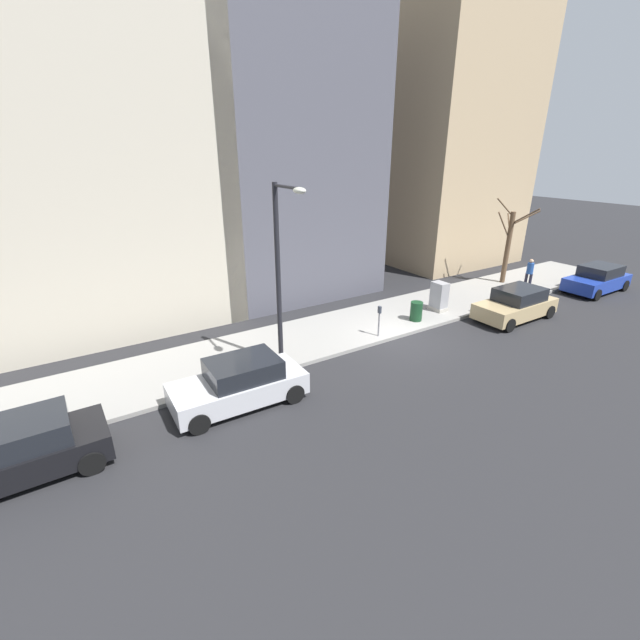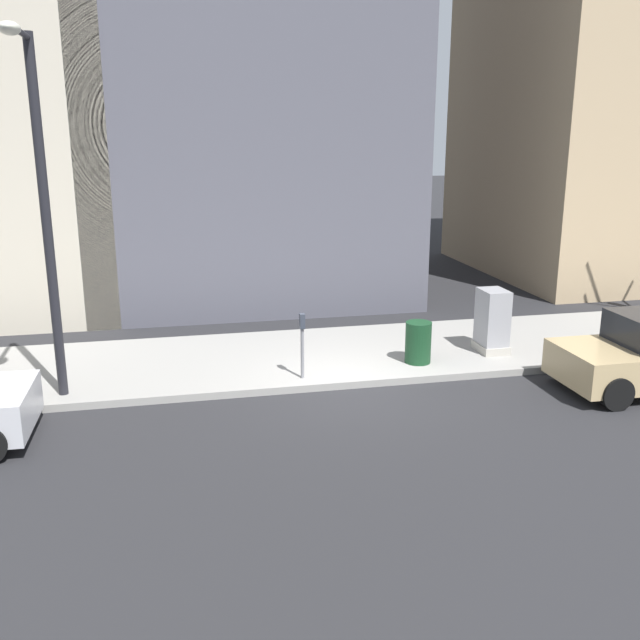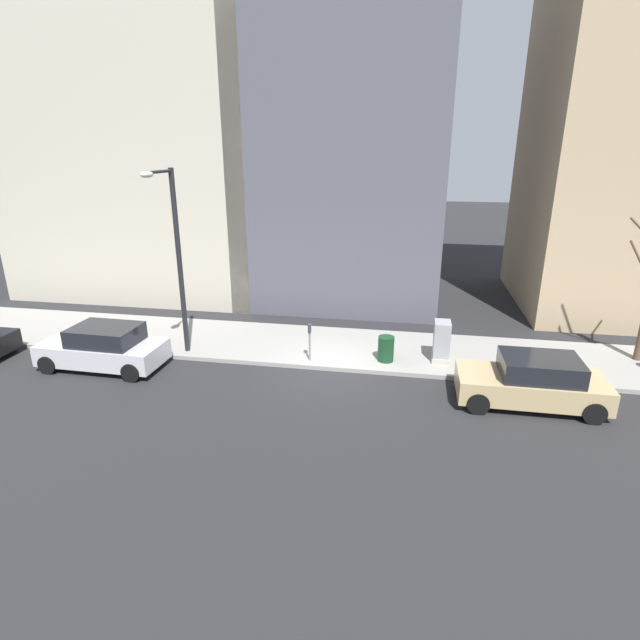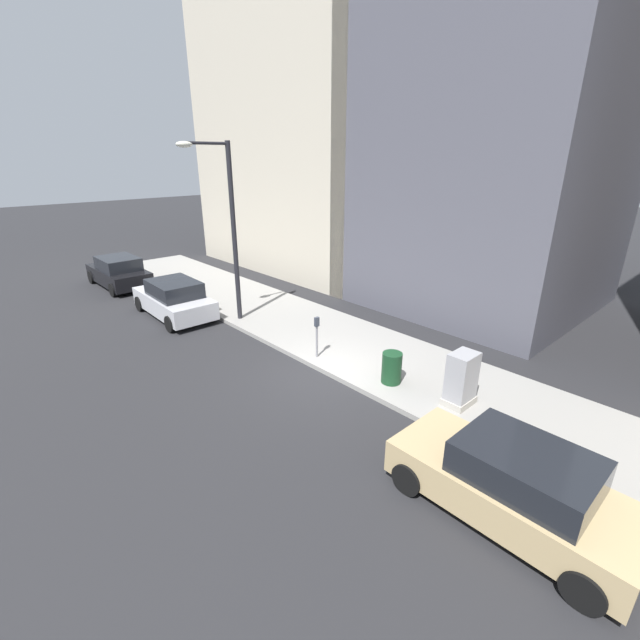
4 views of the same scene
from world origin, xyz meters
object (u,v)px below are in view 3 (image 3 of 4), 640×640
(parked_car_silver, at_px, (104,348))
(office_tower_right, at_px, (161,49))
(utility_box, at_px, (441,342))
(office_block_center, at_px, (347,143))
(streetlamp, at_px, (175,248))
(parked_car_tan, at_px, (533,382))
(parking_meter, at_px, (310,338))
(trash_bin, at_px, (386,349))

(parked_car_silver, height_order, office_tower_right, office_tower_right)
(utility_box, height_order, office_block_center, office_block_center)
(streetlamp, relative_size, office_block_center, 0.43)
(parked_car_tan, height_order, office_block_center, office_block_center)
(parking_meter, height_order, utility_box, utility_box)
(utility_box, relative_size, office_tower_right, 0.06)
(parked_car_silver, distance_m, office_tower_right, 17.50)
(parked_car_tan, distance_m, streetlamp, 12.24)
(office_tower_right, bearing_deg, parking_meter, -138.27)
(office_block_center, bearing_deg, parking_meter, -179.71)
(office_block_center, height_order, office_tower_right, office_tower_right)
(parking_meter, xyz_separation_m, office_block_center, (9.69, 0.05, 6.50))
(streetlamp, bearing_deg, trash_bin, -85.15)
(trash_bin, bearing_deg, utility_box, -78.11)
(parking_meter, distance_m, utility_box, 4.61)
(utility_box, bearing_deg, parked_car_tan, -135.38)
(parked_car_silver, relative_size, streetlamp, 0.65)
(parked_car_tan, height_order, utility_box, utility_box)
(parked_car_tan, bearing_deg, office_tower_right, 52.78)
(parked_car_tan, bearing_deg, office_block_center, 31.95)
(parked_car_tan, distance_m, office_block_center, 15.01)
(streetlamp, height_order, trash_bin, streetlamp)
(parked_car_tan, relative_size, parked_car_silver, 0.99)
(parking_meter, relative_size, office_tower_right, 0.06)
(parked_car_silver, relative_size, office_tower_right, 0.17)
(utility_box, height_order, streetlamp, streetlamp)
(office_block_center, bearing_deg, streetlamp, 154.98)
(utility_box, xyz_separation_m, office_tower_right, (10.51, 14.67, 11.31))
(trash_bin, bearing_deg, streetlamp, 94.85)
(utility_box, xyz_separation_m, streetlamp, (-1.02, 9.18, 3.17))
(parked_car_tan, xyz_separation_m, streetlamp, (1.53, 11.69, 3.28))
(parked_car_silver, height_order, parking_meter, parked_car_silver)
(parking_meter, bearing_deg, trash_bin, -80.30)
(parked_car_tan, xyz_separation_m, parking_meter, (1.69, 7.04, 0.24))
(parked_car_silver, bearing_deg, trash_bin, -77.25)
(parked_car_silver, xyz_separation_m, streetlamp, (1.34, -2.31, 3.28))
(streetlamp, bearing_deg, office_block_center, -25.02)
(streetlamp, height_order, office_block_center, office_block_center)
(parked_car_tan, relative_size, trash_bin, 4.67)
(parking_meter, xyz_separation_m, office_tower_right, (11.36, 10.13, 11.18))
(streetlamp, distance_m, office_tower_right, 15.14)
(parking_meter, distance_m, trash_bin, 2.70)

